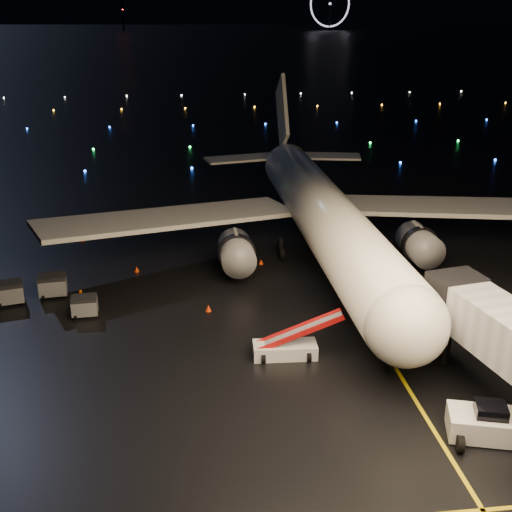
{
  "coord_description": "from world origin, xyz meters",
  "views": [
    {
      "loc": [
        -1.61,
        -32.78,
        22.39
      ],
      "look_at": [
        3.65,
        12.0,
        5.0
      ],
      "focal_mm": 45.0,
      "sensor_mm": 36.0,
      "label": 1
    }
  ],
  "objects_px": {
    "crew_c": "(81,300)",
    "baggage_cart_1": "(53,286)",
    "belt_loader": "(285,336)",
    "baggage_cart_0": "(85,306)",
    "baggage_cart_2": "(9,293)",
    "airliner": "(318,176)",
    "pushback_tug": "(489,421)"
  },
  "relations": [
    {
      "from": "pushback_tug",
      "to": "belt_loader",
      "type": "relative_size",
      "value": 0.69
    },
    {
      "from": "crew_c",
      "to": "baggage_cart_1",
      "type": "relative_size",
      "value": 0.83
    },
    {
      "from": "baggage_cart_0",
      "to": "baggage_cart_2",
      "type": "height_order",
      "value": "baggage_cart_2"
    },
    {
      "from": "pushback_tug",
      "to": "baggage_cart_0",
      "type": "distance_m",
      "value": 30.37
    },
    {
      "from": "baggage_cart_0",
      "to": "airliner",
      "type": "bearing_deg",
      "value": 26.98
    },
    {
      "from": "baggage_cart_0",
      "to": "belt_loader",
      "type": "bearing_deg",
      "value": -32.36
    },
    {
      "from": "baggage_cart_0",
      "to": "baggage_cart_1",
      "type": "bearing_deg",
      "value": 123.74
    },
    {
      "from": "crew_c",
      "to": "baggage_cart_2",
      "type": "bearing_deg",
      "value": -134.91
    },
    {
      "from": "pushback_tug",
      "to": "baggage_cart_1",
      "type": "relative_size",
      "value": 2.01
    },
    {
      "from": "pushback_tug",
      "to": "baggage_cart_1",
      "type": "height_order",
      "value": "pushback_tug"
    },
    {
      "from": "belt_loader",
      "to": "crew_c",
      "type": "height_order",
      "value": "belt_loader"
    },
    {
      "from": "baggage_cart_0",
      "to": "baggage_cart_1",
      "type": "relative_size",
      "value": 0.88
    },
    {
      "from": "baggage_cart_1",
      "to": "baggage_cart_2",
      "type": "distance_m",
      "value": 3.43
    },
    {
      "from": "airliner",
      "to": "crew_c",
      "type": "height_order",
      "value": "airliner"
    },
    {
      "from": "pushback_tug",
      "to": "baggage_cart_0",
      "type": "height_order",
      "value": "pushback_tug"
    },
    {
      "from": "belt_loader",
      "to": "baggage_cart_2",
      "type": "relative_size",
      "value": 2.92
    },
    {
      "from": "airliner",
      "to": "baggage_cart_0",
      "type": "bearing_deg",
      "value": -150.0
    },
    {
      "from": "baggage_cart_0",
      "to": "baggage_cart_2",
      "type": "bearing_deg",
      "value": 151.32
    },
    {
      "from": "pushback_tug",
      "to": "baggage_cart_1",
      "type": "distance_m",
      "value": 35.34
    },
    {
      "from": "belt_loader",
      "to": "airliner",
      "type": "bearing_deg",
      "value": 75.11
    },
    {
      "from": "belt_loader",
      "to": "baggage_cart_1",
      "type": "bearing_deg",
      "value": 148.01
    },
    {
      "from": "baggage_cart_0",
      "to": "crew_c",
      "type": "bearing_deg",
      "value": 108.14
    },
    {
      "from": "baggage_cart_0",
      "to": "baggage_cart_2",
      "type": "distance_m",
      "value": 7.03
    },
    {
      "from": "baggage_cart_0",
      "to": "baggage_cart_2",
      "type": "xyz_separation_m",
      "value": [
        -6.36,
        2.99,
        0.11
      ]
    },
    {
      "from": "belt_loader",
      "to": "baggage_cart_0",
      "type": "xyz_separation_m",
      "value": [
        -14.49,
        8.0,
        -0.73
      ]
    },
    {
      "from": "crew_c",
      "to": "baggage_cart_0",
      "type": "bearing_deg",
      "value": -4.39
    },
    {
      "from": "pushback_tug",
      "to": "baggage_cart_0",
      "type": "bearing_deg",
      "value": 159.21
    },
    {
      "from": "pushback_tug",
      "to": "crew_c",
      "type": "bearing_deg",
      "value": 158.24
    },
    {
      "from": "belt_loader",
      "to": "pushback_tug",
      "type": "bearing_deg",
      "value": -43.42
    },
    {
      "from": "airliner",
      "to": "baggage_cart_0",
      "type": "xyz_separation_m",
      "value": [
        -20.83,
        -12.25,
        -6.7
      ]
    },
    {
      "from": "belt_loader",
      "to": "baggage_cart_2",
      "type": "xyz_separation_m",
      "value": [
        -20.85,
        10.99,
        -0.62
      ]
    },
    {
      "from": "pushback_tug",
      "to": "baggage_cart_0",
      "type": "relative_size",
      "value": 2.28
    }
  ]
}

